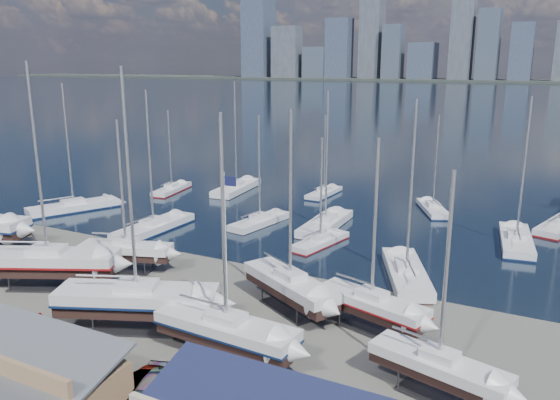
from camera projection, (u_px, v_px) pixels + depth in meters
The scene contains 28 objects.
ground at pixel (181, 305), 42.62m from camera, with size 1400.00×1400.00×0.00m, color #605E59.
water at pixel (513, 97), 310.49m from camera, with size 1400.00×600.00×0.40m, color #182937.
far_shore at pixel (536, 81), 534.82m from camera, with size 1400.00×80.00×2.20m, color #2D332D.
skyline at pixel (531, 41), 523.63m from camera, with size 639.14×43.80×107.69m.
sailboat_cradle_1 at pixel (48, 262), 45.71m from camera, with size 11.90×7.85×18.56m.
sailboat_cradle_2 at pixel (126, 250), 49.32m from camera, with size 8.60×4.74×13.72m.
sailboat_cradle_3 at pixel (137, 300), 38.43m from camera, with size 11.73×7.33×18.21m.
sailboat_cradle_4 at pixel (290, 285), 41.33m from camera, with size 9.42×6.77×15.27m.
sailboat_cradle_5 at pixel (226, 330), 34.32m from camera, with size 9.80×3.19×15.67m.
sailboat_cradle_6 at pixel (371, 304), 38.21m from camera, with size 8.66×4.59×13.67m.
sailboat_cradle_7 at pixel (439, 367), 30.41m from camera, with size 8.19×4.11×13.10m.
sailboat_moored_0 at pixel (74, 209), 69.68m from camera, with size 7.70×11.47×16.77m.
sailboat_moored_1 at pixel (172, 190), 79.90m from camera, with size 3.60×8.58×12.43m.
sailboat_moored_2 at pixel (236, 189), 80.33m from camera, with size 4.16×11.29×16.67m.
sailboat_moored_3 at pixel (154, 229), 61.16m from camera, with size 3.45×11.07×16.40m.
sailboat_moored_4 at pixel (260, 222), 63.61m from camera, with size 3.90×9.13×13.35m.
sailboat_moored_5 at pixel (324, 194), 77.71m from camera, with size 2.67×8.13×12.00m.
sailboat_moored_6 at pixel (320, 242), 56.57m from camera, with size 3.82×8.12×11.71m.
sailboat_moored_7 at pixel (325, 225), 62.50m from camera, with size 3.22×10.79×16.20m.
sailboat_moored_8 at pixel (433, 210), 69.20m from camera, with size 5.90×8.77×12.83m.
sailboat_moored_9 at pixel (406, 275), 47.76m from camera, with size 7.01×11.13×16.32m.
sailboat_moored_10 at pixel (516, 242), 56.55m from camera, with size 4.41×10.99×15.97m.
sailboat_moored_11 at pixel (559, 227), 61.83m from camera, with size 5.43×10.15×14.62m.
car_a at pixel (16, 326), 37.90m from camera, with size 1.51×3.74×1.28m, color gray.
car_b at pixel (18, 349), 34.68m from camera, with size 1.51×4.33×1.43m, color gray.
car_c at pixel (129, 394), 29.92m from camera, with size 2.52×5.47×1.52m, color gray.
car_d at pixel (149, 399), 29.37m from camera, with size 2.18×5.37×1.56m, color gray.
flagpole at pixel (226, 241), 37.50m from camera, with size 1.00×0.12×11.30m.
Camera 1 is at (24.75, -41.53, 18.36)m, focal length 35.00 mm.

